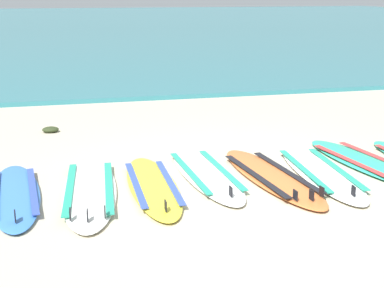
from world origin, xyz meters
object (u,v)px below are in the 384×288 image
Objects in this scene: surfboard_3 at (90,190)px; surfboard_8 at (367,163)px; surfboard_5 at (206,173)px; surfboard_7 at (320,171)px; surfboard_4 at (153,185)px; surfboard_6 at (271,176)px; surfboard_2 at (15,194)px.

surfboard_8 is (3.69, 0.16, -0.00)m from surfboard_3.
surfboard_7 is at bearing -10.88° from surfboard_5.
surfboard_4 and surfboard_7 have the same top height.
surfboard_2 is at bearing 178.30° from surfboard_6.
surfboard_5 is 1.47m from surfboard_7.
surfboard_2 and surfboard_5 have the same top height.
surfboard_3 is 1.06× the size of surfboard_5.
surfboard_2 is 3.07m from surfboard_6.
surfboard_8 is (1.45, 0.20, -0.00)m from surfboard_6.
surfboard_6 is (2.23, -0.04, 0.00)m from surfboard_3.
surfboard_3 is at bearing -170.06° from surfboard_5.
surfboard_4 is at bearing -158.70° from surfboard_5.
surfboard_8 is (4.52, 0.11, -0.00)m from surfboard_2.
surfboard_3 is at bearing 179.61° from surfboard_7.
surfboard_3 and surfboard_5 have the same top height.
surfboard_6 and surfboard_8 have the same top height.
surfboard_6 is 0.98× the size of surfboard_8.
surfboard_8 is at bearing 1.38° from surfboard_2.
surfboard_7 is at bearing -1.06° from surfboard_2.
surfboard_2 is 3.75m from surfboard_7.
surfboard_6 is 0.68m from surfboard_7.
surfboard_6 is 1.47m from surfboard_8.
surfboard_5 is at bearing 5.16° from surfboard_2.
surfboard_6 is (1.50, -0.01, 0.00)m from surfboard_4.
surfboard_3 is 2.23m from surfboard_6.
surfboard_7 is at bearing 1.84° from surfboard_6.
surfboard_4 is 0.92× the size of surfboard_6.
surfboard_8 is at bearing 2.46° from surfboard_3.
surfboard_3 and surfboard_7 have the same top height.
surfboard_4 is 2.17m from surfboard_7.
surfboard_4 is at bearing -179.82° from surfboard_7.
surfboard_5 is 2.22m from surfboard_8.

